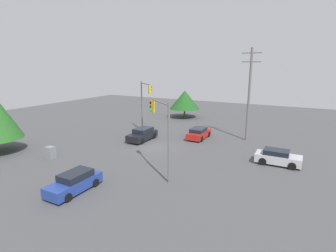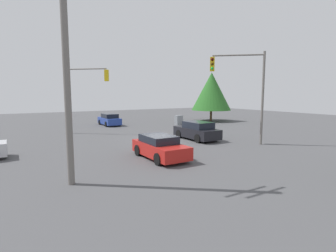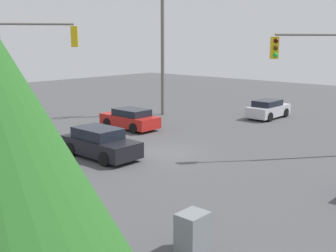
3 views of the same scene
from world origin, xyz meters
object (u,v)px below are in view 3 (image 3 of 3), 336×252
sedan_red (130,119)px  sedan_dark (100,143)px  sedan_silver (268,109)px  traffic_signal_cross (30,63)px  traffic_signal_main (318,71)px  electrical_cabinet (193,233)px

sedan_red → sedan_dark: bearing=-145.1°
sedan_silver → traffic_signal_cross: bearing=-103.6°
sedan_silver → traffic_signal_main: (8.36, 7.21, 3.71)m
sedan_red → sedan_dark: size_ratio=0.96×
traffic_signal_main → electrical_cabinet: traffic_signal_main is taller
traffic_signal_cross → electrical_cabinet: size_ratio=5.91×
sedan_dark → traffic_signal_main: size_ratio=0.69×
sedan_silver → traffic_signal_cross: size_ratio=0.58×
sedan_red → traffic_signal_cross: (7.58, 0.73, 4.07)m
sedan_red → traffic_signal_main: traffic_signal_main is taller
sedan_red → sedan_dark: 7.12m
sedan_silver → electrical_cabinet: bearing=-66.4°
sedan_red → electrical_cabinet: size_ratio=3.57×
traffic_signal_main → electrical_cabinet: 12.56m
sedan_red → sedan_dark: (5.84, 4.07, 0.06)m
sedan_dark → sedan_silver: bearing=176.8°
sedan_red → traffic_signal_main: bearing=-83.1°
sedan_red → sedan_dark: sedan_dark is taller
sedan_dark → traffic_signal_cross: 5.50m
traffic_signal_cross → sedan_dark: bearing=-22.2°
traffic_signal_cross → electrical_cabinet: 14.00m
sedan_silver → sedan_dark: bearing=-93.2°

